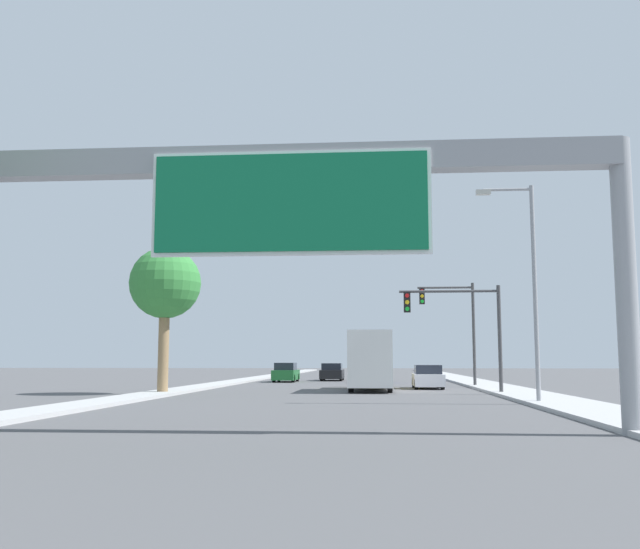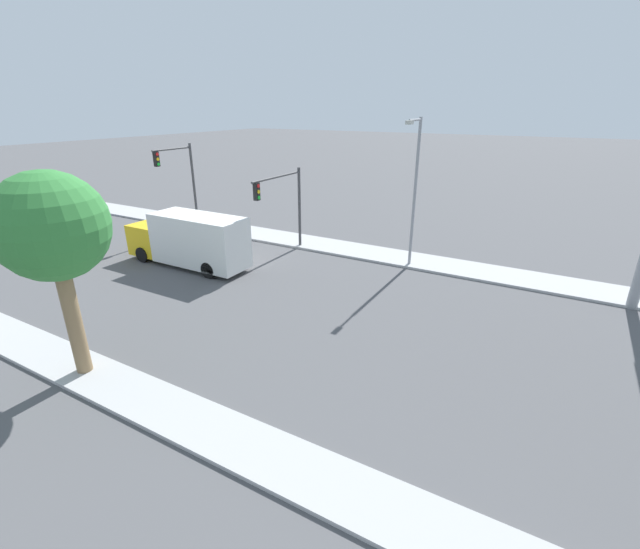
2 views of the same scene
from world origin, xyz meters
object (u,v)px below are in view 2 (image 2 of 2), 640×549
car_mid_center (193,235)px  car_far_right (56,226)px  traffic_light_near_intersection (285,198)px  palm_tree_background (52,229)px  truck_box_primary (190,240)px  traffic_light_mid_block (182,175)px  street_lamp_right (414,184)px

car_mid_center → car_far_right: car_mid_center is taller
traffic_light_near_intersection → palm_tree_background: bearing=-175.6°
car_far_right → truck_box_primary: size_ratio=0.54×
car_mid_center → traffic_light_mid_block: size_ratio=0.63×
street_lamp_right → car_mid_center: bearing=101.3°
car_mid_center → palm_tree_background: size_ratio=0.57×
car_mid_center → car_far_right: size_ratio=0.93×
traffic_light_near_intersection → truck_box_primary: bearing=141.8°
car_mid_center → truck_box_primary: 4.96m
car_far_right → palm_tree_background: size_ratio=0.61×
car_mid_center → traffic_light_near_intersection: (1.46, -7.27, 3.22)m
palm_tree_background → car_far_right: bearing=61.6°
traffic_light_mid_block → palm_tree_background: size_ratio=0.89×
traffic_light_near_intersection → palm_tree_background: size_ratio=0.74×
car_far_right → traffic_light_near_intersection: traffic_light_near_intersection is taller
truck_box_primary → street_lamp_right: size_ratio=0.96×
car_mid_center → street_lamp_right: street_lamp_right is taller
car_far_right → palm_tree_background: palm_tree_background is taller
traffic_light_mid_block → palm_tree_background: palm_tree_background is taller
traffic_light_near_intersection → palm_tree_background: 15.84m
truck_box_primary → palm_tree_background: 12.54m
car_mid_center → car_far_right: 11.90m
car_far_right → traffic_light_near_intersection: bearing=-75.1°
traffic_light_near_intersection → car_far_right: bearing=104.9°
car_far_right → truck_box_primary: (0.00, -14.74, 1.06)m
traffic_light_near_intersection → street_lamp_right: street_lamp_right is taller
car_mid_center → palm_tree_background: bearing=-149.2°
car_mid_center → street_lamp_right: size_ratio=0.48×
palm_tree_background → street_lamp_right: street_lamp_right is taller
truck_box_primary → palm_tree_background: bearing=-154.5°
car_mid_center → palm_tree_background: (-14.23, -8.48, 5.02)m
truck_box_primary → car_far_right: bearing=90.0°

